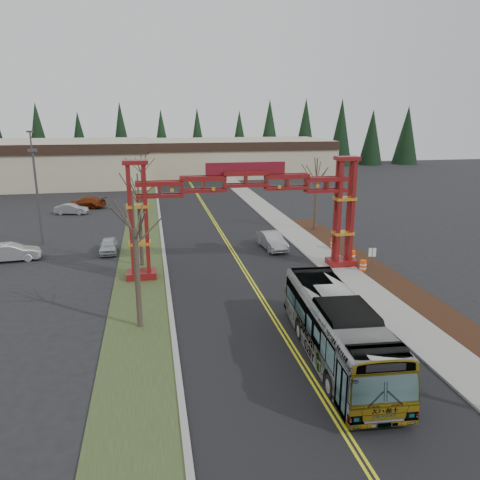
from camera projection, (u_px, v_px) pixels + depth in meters
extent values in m
plane|color=black|center=(330.00, 408.00, 19.80)|extent=(200.00, 200.00, 0.00)
cube|color=black|center=(230.00, 248.00, 43.50)|extent=(12.00, 110.00, 0.02)
cube|color=yellow|center=(229.00, 248.00, 43.47)|extent=(0.12, 100.00, 0.01)
cube|color=yellow|center=(232.00, 248.00, 43.52)|extent=(0.12, 100.00, 0.01)
cube|color=#989994|center=(294.00, 244.00, 44.60)|extent=(0.30, 110.00, 0.15)
cube|color=gray|center=(308.00, 243.00, 44.86)|extent=(2.60, 110.00, 0.14)
cube|color=black|center=(419.00, 300.00, 31.12)|extent=(2.60, 50.00, 0.12)
cube|color=#324221|center=(143.00, 252.00, 42.04)|extent=(4.00, 110.00, 0.08)
cube|color=#989994|center=(164.00, 251.00, 42.37)|extent=(0.30, 110.00, 0.15)
cube|color=#5C100C|center=(142.00, 275.00, 35.33)|extent=(2.20, 1.60, 0.60)
cube|color=#5C100C|center=(131.00, 221.00, 33.78)|extent=(0.28, 0.28, 8.00)
cube|color=#5C100C|center=(146.00, 220.00, 33.98)|extent=(0.28, 0.28, 8.00)
cube|color=#5C100C|center=(131.00, 219.00, 34.44)|extent=(0.28, 0.28, 8.00)
cube|color=#5C100C|center=(146.00, 218.00, 34.64)|extent=(0.28, 0.28, 8.00)
cube|color=gold|center=(140.00, 243.00, 34.68)|extent=(1.60, 1.10, 0.22)
cube|color=gold|center=(138.00, 206.00, 33.95)|extent=(1.60, 1.10, 0.22)
cube|color=#5C100C|center=(135.00, 162.00, 33.13)|extent=(1.80, 1.20, 0.30)
cube|color=#5C100C|center=(341.00, 263.00, 38.24)|extent=(2.20, 1.60, 0.60)
cube|color=#5C100C|center=(339.00, 212.00, 36.69)|extent=(0.28, 0.28, 8.00)
cube|color=#5C100C|center=(352.00, 212.00, 36.89)|extent=(0.28, 0.28, 8.00)
cube|color=#5C100C|center=(336.00, 210.00, 37.35)|extent=(0.28, 0.28, 8.00)
cube|color=#5C100C|center=(349.00, 210.00, 37.55)|extent=(0.28, 0.28, 8.00)
cube|color=gold|center=(343.00, 233.00, 37.59)|extent=(1.60, 1.10, 0.22)
cube|color=gold|center=(345.00, 199.00, 36.86)|extent=(1.60, 1.10, 0.22)
cube|color=#5C100C|center=(347.00, 158.00, 36.04)|extent=(1.80, 1.20, 0.30)
cube|color=#5C100C|center=(246.00, 177.00, 34.91)|extent=(16.00, 0.90, 1.00)
cube|color=#5C100C|center=(246.00, 189.00, 35.14)|extent=(16.00, 0.90, 0.60)
cube|color=maroon|center=(246.00, 168.00, 34.74)|extent=(6.00, 0.25, 0.90)
cube|color=#BBAF8F|center=(16.00, 163.00, 81.64)|extent=(46.00, 22.00, 7.50)
cube|color=#BBAF8F|center=(233.00, 157.00, 96.56)|extent=(38.00, 20.00, 7.00)
cube|color=black|center=(243.00, 147.00, 86.27)|extent=(38.00, 0.40, 1.60)
cylinder|color=#382D26|center=(3.00, 168.00, 99.92)|extent=(0.80, 0.80, 1.60)
cone|color=black|center=(42.00, 141.00, 99.98)|extent=(5.60, 5.60, 13.00)
cylinder|color=#382D26|center=(45.00, 168.00, 101.46)|extent=(0.80, 0.80, 1.60)
cone|color=black|center=(83.00, 140.00, 101.52)|extent=(5.60, 5.60, 13.00)
cylinder|color=#382D26|center=(85.00, 167.00, 103.01)|extent=(0.80, 0.80, 1.60)
cone|color=black|center=(123.00, 140.00, 103.06)|extent=(5.60, 5.60, 13.00)
cylinder|color=#382D26|center=(125.00, 166.00, 104.55)|extent=(0.80, 0.80, 1.60)
cone|color=black|center=(162.00, 140.00, 104.61)|extent=(5.60, 5.60, 13.00)
cylinder|color=#382D26|center=(163.00, 165.00, 106.09)|extent=(0.80, 0.80, 1.60)
cone|color=black|center=(200.00, 139.00, 106.15)|extent=(5.60, 5.60, 13.00)
cylinder|color=#382D26|center=(201.00, 165.00, 107.64)|extent=(0.80, 0.80, 1.60)
cone|color=black|center=(237.00, 139.00, 107.70)|extent=(5.60, 5.60, 13.00)
cylinder|color=#382D26|center=(237.00, 164.00, 109.18)|extent=(0.80, 0.80, 1.60)
cone|color=black|center=(273.00, 139.00, 109.24)|extent=(5.60, 5.60, 13.00)
cylinder|color=#382D26|center=(272.00, 163.00, 110.73)|extent=(0.80, 0.80, 1.60)
cone|color=black|center=(307.00, 138.00, 110.78)|extent=(5.60, 5.60, 13.00)
cylinder|color=#382D26|center=(306.00, 162.00, 112.27)|extent=(0.80, 0.80, 1.60)
cone|color=black|center=(341.00, 138.00, 112.33)|extent=(5.60, 5.60, 13.00)
cylinder|color=#382D26|center=(340.00, 162.00, 113.81)|extent=(0.80, 0.80, 1.60)
cone|color=black|center=(374.00, 138.00, 113.87)|extent=(5.60, 5.60, 13.00)
cylinder|color=#382D26|center=(372.00, 161.00, 115.36)|extent=(0.80, 0.80, 1.60)
cone|color=black|center=(406.00, 137.00, 115.42)|extent=(5.60, 5.60, 13.00)
cylinder|color=#382D26|center=(404.00, 161.00, 116.90)|extent=(0.80, 0.80, 1.60)
imported|color=#A5A8AD|center=(337.00, 329.00, 23.38)|extent=(3.60, 12.08, 3.32)
imported|color=#A5A8AD|center=(272.00, 241.00, 43.05)|extent=(2.10, 4.84, 1.55)
imported|color=silver|center=(108.00, 245.00, 41.93)|extent=(1.63, 3.84, 1.29)
imported|color=silver|center=(12.00, 252.00, 39.49)|extent=(4.71, 2.10, 1.50)
imported|color=maroon|center=(86.00, 202.00, 61.93)|extent=(5.49, 3.73, 1.48)
imported|color=#A7A7AF|center=(72.00, 209.00, 57.99)|extent=(4.15, 2.16, 1.30)
cylinder|color=#382D26|center=(138.00, 280.00, 26.56)|extent=(0.31, 0.31, 5.91)
cylinder|color=#382D26|center=(133.00, 212.00, 25.54)|extent=(0.12, 0.12, 2.16)
cylinder|color=#382D26|center=(140.00, 233.00, 37.58)|extent=(0.30, 0.30, 5.62)
cylinder|color=#382D26|center=(138.00, 187.00, 36.60)|extent=(0.11, 0.11, 2.06)
cylinder|color=#382D26|center=(143.00, 192.00, 57.74)|extent=(0.31, 0.31, 5.46)
cylinder|color=#382D26|center=(141.00, 162.00, 56.77)|extent=(0.12, 0.12, 2.15)
cylinder|color=#382D26|center=(315.00, 205.00, 49.35)|extent=(0.32, 0.32, 5.54)
cylinder|color=#382D26|center=(317.00, 169.00, 48.37)|extent=(0.12, 0.12, 2.22)
cylinder|color=#3F3F44|center=(38.00, 199.00, 43.65)|extent=(0.19, 0.19, 8.76)
cube|color=#3F3F44|center=(32.00, 150.00, 42.48)|extent=(0.78, 0.39, 0.24)
cylinder|color=#3F3F44|center=(34.00, 167.00, 66.00)|extent=(0.21, 0.21, 9.60)
cube|color=#3F3F44|center=(30.00, 132.00, 64.72)|extent=(0.85, 0.43, 0.27)
cylinder|color=#3F3F44|center=(371.00, 263.00, 35.09)|extent=(0.07, 0.07, 2.40)
cube|color=white|center=(372.00, 252.00, 34.86)|extent=(0.54, 0.15, 0.65)
cylinder|color=#F9510D|center=(363.00, 266.00, 36.77)|extent=(0.50, 0.50, 0.96)
cylinder|color=white|center=(363.00, 264.00, 36.73)|extent=(0.52, 0.52, 0.12)
cylinder|color=white|center=(363.00, 268.00, 36.81)|extent=(0.52, 0.52, 0.12)
cylinder|color=#F9510D|center=(351.00, 257.00, 38.84)|extent=(0.58, 0.58, 1.11)
cylinder|color=white|center=(352.00, 255.00, 38.80)|extent=(0.60, 0.60, 0.13)
cylinder|color=white|center=(351.00, 259.00, 38.88)|extent=(0.60, 0.60, 0.13)
cylinder|color=#F9510D|center=(334.00, 244.00, 42.62)|extent=(0.57, 0.57, 1.10)
cylinder|color=white|center=(334.00, 243.00, 42.58)|extent=(0.59, 0.59, 0.13)
cylinder|color=white|center=(334.00, 246.00, 42.66)|extent=(0.59, 0.59, 0.13)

